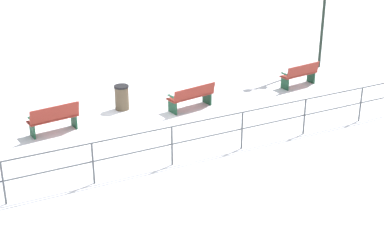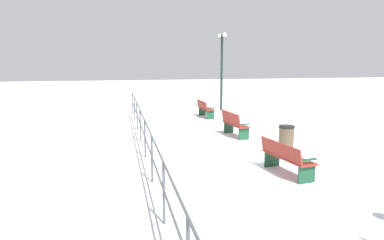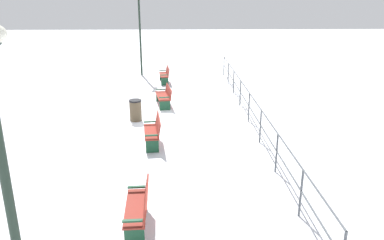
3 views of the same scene
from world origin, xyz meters
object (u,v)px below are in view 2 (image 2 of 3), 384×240
(bench_second, at_px, (286,157))
(bench_third, at_px, (234,124))
(trash_bin, at_px, (286,139))
(bench_fourth, at_px, (205,108))
(lamppost_middle, at_px, (222,61))

(bench_second, xyz_separation_m, bench_third, (0.16, 4.51, 0.04))
(bench_second, height_order, trash_bin, bench_second)
(bench_fourth, bearing_deg, trash_bin, -86.15)
(bench_second, xyz_separation_m, trash_bin, (1.03, 2.04, -0.03))
(bench_third, xyz_separation_m, bench_fourth, (-0.01, 4.51, -0.03))
(bench_second, distance_m, bench_third, 4.51)
(bench_second, distance_m, lamppost_middle, 11.57)
(bench_third, xyz_separation_m, trash_bin, (0.86, -2.47, -0.07))
(bench_third, bearing_deg, trash_bin, -77.20)
(bench_fourth, distance_m, trash_bin, 7.04)
(bench_second, bearing_deg, lamppost_middle, 72.45)
(bench_third, distance_m, lamppost_middle, 7.24)
(lamppost_middle, height_order, trash_bin, lamppost_middle)
(lamppost_middle, bearing_deg, bench_fourth, -124.05)
(bench_third, height_order, bench_fourth, bench_third)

